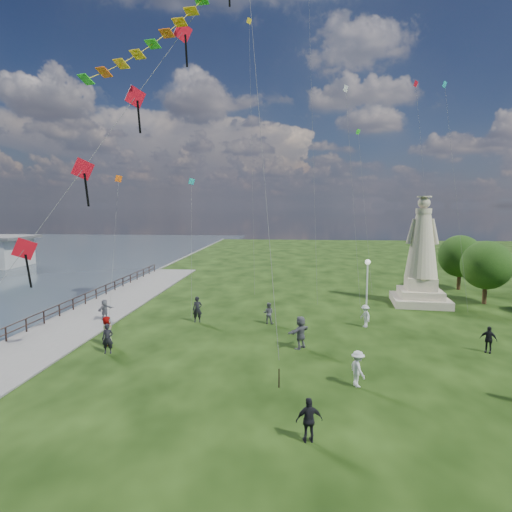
# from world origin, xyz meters

# --- Properties ---
(waterfront) EXTENTS (200.00, 200.00, 1.51)m
(waterfront) POSITION_xyz_m (-15.24, 8.99, -0.06)
(waterfront) COLOR #2D3C44
(waterfront) RESTS_ON ground
(statue) EXTENTS (4.89, 4.89, 9.12)m
(statue) POSITION_xyz_m (11.86, 20.91, 3.45)
(statue) COLOR #C3B293
(statue) RESTS_ON ground
(lamppost) EXTENTS (0.40, 0.40, 4.33)m
(lamppost) POSITION_xyz_m (6.66, 16.53, 3.12)
(lamppost) COLOR silver
(lamppost) RESTS_ON ground
(tree_row) EXTENTS (7.92, 13.93, 5.44)m
(tree_row) POSITION_xyz_m (18.27, 23.34, 3.20)
(tree_row) COLOR #382314
(tree_row) RESTS_ON ground
(person_0) EXTENTS (0.68, 0.52, 1.69)m
(person_0) POSITION_xyz_m (-9.32, 6.78, 0.85)
(person_0) COLOR black
(person_0) RESTS_ON ground
(person_2) EXTENTS (0.90, 1.22, 1.69)m
(person_2) POSITION_xyz_m (4.12, 3.46, 0.85)
(person_2) COLOR silver
(person_2) RESTS_ON ground
(person_3) EXTENTS (1.03, 0.66, 1.63)m
(person_3) POSITION_xyz_m (1.72, -1.46, 0.81)
(person_3) COLOR black
(person_3) RESTS_ON ground
(person_5) EXTENTS (1.10, 1.51, 1.49)m
(person_5) POSITION_xyz_m (-12.47, 13.35, 0.75)
(person_5) COLOR #595960
(person_5) RESTS_ON ground
(person_6) EXTENTS (0.75, 0.57, 1.86)m
(person_6) POSITION_xyz_m (-5.72, 13.68, 0.93)
(person_6) COLOR black
(person_6) RESTS_ON ground
(person_7) EXTENTS (0.80, 0.56, 1.52)m
(person_7) POSITION_xyz_m (-0.62, 13.71, 0.76)
(person_7) COLOR #595960
(person_7) RESTS_ON ground
(person_8) EXTENTS (0.87, 1.13, 1.56)m
(person_8) POSITION_xyz_m (6.07, 13.44, 0.78)
(person_8) COLOR silver
(person_8) RESTS_ON ground
(person_9) EXTENTS (1.00, 0.88, 1.53)m
(person_9) POSITION_xyz_m (12.20, 8.79, 0.77)
(person_9) COLOR black
(person_9) RESTS_ON ground
(person_10) EXTENTS (0.70, 0.95, 1.76)m
(person_10) POSITION_xyz_m (-9.96, 8.13, 0.88)
(person_10) COLOR #595960
(person_10) RESTS_ON ground
(person_11) EXTENTS (1.71, 1.90, 1.94)m
(person_11) POSITION_xyz_m (1.56, 8.56, 0.97)
(person_11) COLOR #595960
(person_11) RESTS_ON ground
(red_kite_train) EXTENTS (11.38, 9.35, 21.02)m
(red_kite_train) POSITION_xyz_m (-6.69, 4.58, 12.99)
(red_kite_train) COLOR black
(red_kite_train) RESTS_ON ground
(small_kites) EXTENTS (27.46, 17.84, 28.63)m
(small_kites) POSITION_xyz_m (2.79, 22.97, 14.89)
(small_kites) COLOR #1DA9AE
(small_kites) RESTS_ON ground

